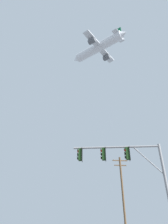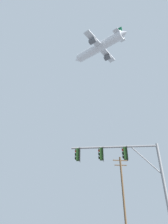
% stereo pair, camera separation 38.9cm
% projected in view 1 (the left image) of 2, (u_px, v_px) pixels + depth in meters
% --- Properties ---
extents(signal_pole_near, '(6.45, 1.44, 6.40)m').
position_uv_depth(signal_pole_near, '(127.00, 164.00, 14.28)').
color(signal_pole_near, gray).
rests_on(signal_pole_near, ground).
extents(utility_pole, '(2.20, 0.28, 9.61)m').
position_uv_depth(utility_pole, '(122.00, 189.00, 26.99)').
color(utility_pole, brown).
rests_on(utility_pole, ground).
extents(airplane, '(16.51, 15.71, 5.53)m').
position_uv_depth(airplane, '(98.00, 48.00, 63.91)').
color(airplane, white).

